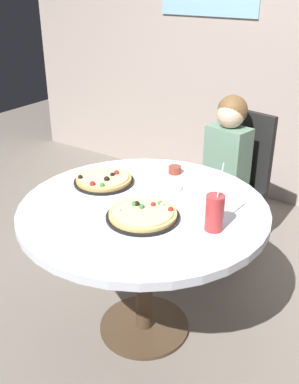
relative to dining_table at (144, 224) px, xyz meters
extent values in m
plane|color=slate|center=(0.00, 0.00, -0.65)|extent=(8.00, 8.00, 0.00)
cube|color=#A8998E|center=(0.00, 1.94, 0.80)|extent=(5.20, 0.12, 2.90)
cylinder|color=silver|center=(0.00, 0.00, 0.08)|extent=(1.18, 1.18, 0.04)
cylinder|color=#4C3826|center=(0.00, 0.00, -0.28)|extent=(0.09, 0.09, 0.69)
cylinder|color=#4C3826|center=(0.00, 0.00, -0.64)|extent=(0.48, 0.48, 0.02)
cube|color=black|center=(0.00, 0.94, -0.22)|extent=(0.47, 0.47, 0.04)
cube|color=black|center=(0.03, 1.11, 0.04)|extent=(0.40, 0.11, 0.52)
cylinder|color=black|center=(-0.20, 0.80, -0.44)|extent=(0.04, 0.04, 0.41)
cylinder|color=black|center=(0.14, 0.74, -0.44)|extent=(0.04, 0.04, 0.41)
cylinder|color=black|center=(-0.14, 1.14, -0.44)|extent=(0.04, 0.04, 0.41)
cylinder|color=black|center=(0.20, 1.07, -0.44)|extent=(0.04, 0.04, 0.41)
cube|color=#3F4766|center=(-0.03, 0.78, -0.42)|extent=(0.29, 0.36, 0.45)
cube|color=slate|center=(0.00, 0.92, 0.02)|extent=(0.28, 0.20, 0.44)
sphere|color=beige|center=(0.00, 0.92, 0.32)|extent=(0.17, 0.17, 0.17)
sphere|color=brown|center=(0.00, 0.94, 0.34)|extent=(0.18, 0.18, 0.18)
cylinder|color=black|center=(0.07, -0.10, 0.11)|extent=(0.33, 0.33, 0.01)
cylinder|color=#D8B266|center=(0.07, -0.10, 0.12)|extent=(0.31, 0.31, 0.02)
cylinder|color=beige|center=(0.07, -0.10, 0.13)|extent=(0.27, 0.27, 0.01)
sphere|color=beige|center=(-0.02, -0.16, 0.14)|extent=(0.02, 0.02, 0.02)
sphere|color=#387F33|center=(0.00, -0.07, 0.14)|extent=(0.03, 0.03, 0.03)
sphere|color=#B2231E|center=(0.07, -0.03, 0.14)|extent=(0.02, 0.02, 0.02)
sphere|color=#B2231E|center=(0.16, -0.02, 0.14)|extent=(0.02, 0.02, 0.02)
sphere|color=#387F33|center=(0.09, 0.00, 0.14)|extent=(0.02, 0.02, 0.02)
sphere|color=#387F33|center=(0.04, -0.08, 0.14)|extent=(0.03, 0.03, 0.03)
sphere|color=beige|center=(0.11, -0.01, 0.14)|extent=(0.02, 0.02, 0.02)
sphere|color=black|center=(0.01, -0.07, 0.14)|extent=(0.03, 0.03, 0.03)
cylinder|color=black|center=(-0.32, 0.09, 0.11)|extent=(0.31, 0.31, 0.01)
cylinder|color=tan|center=(-0.32, 0.09, 0.12)|extent=(0.29, 0.29, 0.02)
cylinder|color=beige|center=(-0.32, 0.09, 0.13)|extent=(0.26, 0.26, 0.01)
sphere|color=black|center=(-0.28, 0.07, 0.14)|extent=(0.03, 0.03, 0.03)
sphere|color=#B2231E|center=(-0.29, 0.16, 0.14)|extent=(0.03, 0.03, 0.03)
sphere|color=black|center=(-0.29, 0.13, 0.14)|extent=(0.02, 0.02, 0.02)
sphere|color=black|center=(-0.41, 0.01, 0.14)|extent=(0.02, 0.02, 0.02)
sphere|color=#B2231E|center=(-0.30, -0.02, 0.14)|extent=(0.03, 0.03, 0.03)
sphere|color=#387F33|center=(-0.25, 0.00, 0.14)|extent=(0.02, 0.02, 0.02)
cylinder|color=#B73333|center=(0.37, -0.01, 0.18)|extent=(0.08, 0.08, 0.16)
cylinder|color=white|center=(0.38, -0.01, 0.30)|extent=(0.02, 0.03, 0.22)
cylinder|color=brown|center=(-0.08, 0.41, 0.12)|extent=(0.07, 0.07, 0.04)
cylinder|color=white|center=(-0.02, 0.22, 0.11)|extent=(0.18, 0.18, 0.01)
camera|label=1|loc=(1.08, -1.53, 1.09)|focal=42.08mm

